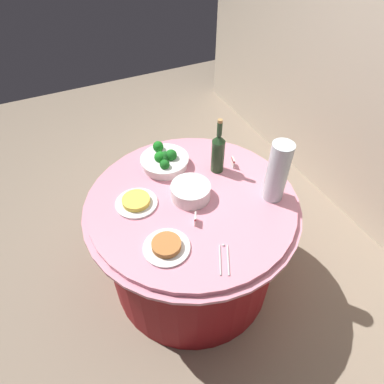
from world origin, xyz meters
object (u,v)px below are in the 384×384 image
plate_stack (190,191)px  label_placard_mid (233,162)px  broccoli_bowl (165,160)px  label_placard_front (195,218)px  wine_bottle (218,152)px  food_plate_peanuts (167,246)px  serving_tongs (224,258)px  food_plate_fried_egg (136,202)px  decorative_fruit_vase (277,173)px

plate_stack → label_placard_mid: 0.36m
broccoli_bowl → label_placard_mid: size_ratio=5.09×
plate_stack → broccoli_bowl: bearing=-174.7°
label_placard_mid → broccoli_bowl: bearing=-115.0°
label_placard_front → label_placard_mid: bearing=127.4°
plate_stack → wine_bottle: bearing=119.9°
label_placard_front → broccoli_bowl: bearing=176.5°
food_plate_peanuts → label_placard_front: size_ratio=4.00×
plate_stack → label_placard_front: plate_stack is taller
label_placard_mid → plate_stack: bearing=-69.6°
wine_bottle → serving_tongs: bearing=-25.6°
broccoli_bowl → serving_tongs: broccoli_bowl is taller
serving_tongs → label_placard_mid: size_ratio=2.95×
food_plate_fried_egg → label_placard_mid: (-0.05, 0.61, 0.02)m
wine_bottle → label_placard_mid: bearing=84.2°
decorative_fruit_vase → food_plate_peanuts: size_ratio=1.55×
wine_bottle → label_placard_mid: wine_bottle is taller
wine_bottle → label_placard_mid: 0.14m
food_plate_peanuts → wine_bottle: bearing=129.2°
food_plate_peanuts → food_plate_fried_egg: food_plate_peanuts is taller
plate_stack → label_placard_front: size_ratio=3.82×
serving_tongs → plate_stack: bearing=175.6°
plate_stack → food_plate_fried_egg: plate_stack is taller
label_placard_mid → label_placard_front: bearing=-52.6°
serving_tongs → food_plate_peanuts: (-0.17, -0.21, 0.01)m
food_plate_peanuts → label_placard_mid: 0.69m
serving_tongs → decorative_fruit_vase: bearing=119.0°
serving_tongs → food_plate_fried_egg: bearing=-153.7°
broccoli_bowl → label_placard_front: bearing=-3.5°
decorative_fruit_vase → food_plate_fried_egg: (-0.26, -0.67, -0.15)m
broccoli_bowl → food_plate_fried_egg: bearing=-48.8°
label_placard_front → food_plate_peanuts: bearing=-66.3°
wine_bottle → label_placard_mid: size_ratio=6.11×
food_plate_peanuts → food_plate_fried_egg: size_ratio=1.00×
wine_bottle → label_placard_front: bearing=-43.3°
decorative_fruit_vase → label_placard_front: bearing=-91.3°
decorative_fruit_vase → serving_tongs: size_ratio=2.09×
plate_stack → food_plate_fried_egg: 0.29m
plate_stack → food_plate_peanuts: 0.35m
broccoli_bowl → wine_bottle: size_ratio=0.83×
broccoli_bowl → serving_tongs: size_ratio=1.72×
serving_tongs → food_plate_fried_egg: size_ratio=0.74×
label_placard_front → serving_tongs: bearing=5.4°
serving_tongs → food_plate_peanuts: bearing=-128.1°
plate_stack → label_placard_front: (0.17, -0.06, -0.01)m
wine_bottle → serving_tongs: 0.63m
plate_stack → label_placard_mid: (-0.12, 0.33, -0.01)m
wine_bottle → food_plate_fried_egg: size_ratio=1.53×
serving_tongs → food_plate_peanuts: 0.27m
decorative_fruit_vase → food_plate_fried_egg: decorative_fruit_vase is taller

